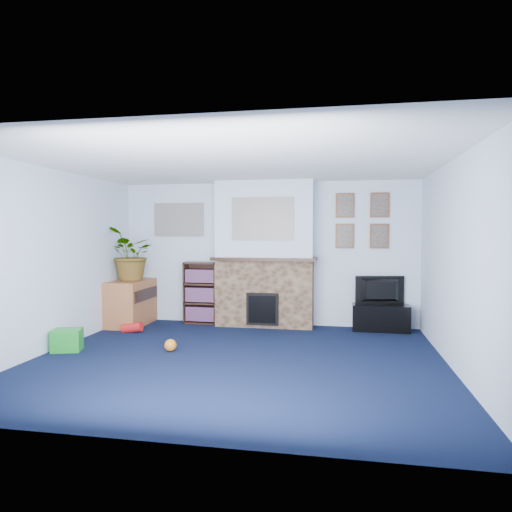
% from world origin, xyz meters
% --- Properties ---
extents(floor, '(5.00, 4.50, 0.01)m').
position_xyz_m(floor, '(0.00, 0.00, 0.00)').
color(floor, black).
rests_on(floor, ground).
extents(ceiling, '(5.00, 4.50, 0.01)m').
position_xyz_m(ceiling, '(0.00, 0.00, 2.40)').
color(ceiling, white).
rests_on(ceiling, wall_back).
extents(wall_back, '(5.00, 0.04, 2.40)m').
position_xyz_m(wall_back, '(0.00, 2.25, 1.20)').
color(wall_back, silver).
rests_on(wall_back, ground).
extents(wall_front, '(5.00, 0.04, 2.40)m').
position_xyz_m(wall_front, '(0.00, -2.25, 1.20)').
color(wall_front, silver).
rests_on(wall_front, ground).
extents(wall_left, '(0.04, 4.50, 2.40)m').
position_xyz_m(wall_left, '(-2.50, 0.00, 1.20)').
color(wall_left, silver).
rests_on(wall_left, ground).
extents(wall_right, '(0.04, 4.50, 2.40)m').
position_xyz_m(wall_right, '(2.50, 0.00, 1.20)').
color(wall_right, silver).
rests_on(wall_right, ground).
extents(chimney_breast, '(1.72, 0.50, 2.40)m').
position_xyz_m(chimney_breast, '(0.00, 2.05, 1.18)').
color(chimney_breast, brown).
rests_on(chimney_breast, ground).
extents(collage_main, '(1.00, 0.03, 0.68)m').
position_xyz_m(collage_main, '(0.00, 1.84, 1.78)').
color(collage_main, gray).
rests_on(collage_main, chimney_breast).
extents(collage_left, '(0.90, 0.03, 0.58)m').
position_xyz_m(collage_left, '(-1.55, 2.23, 1.78)').
color(collage_left, gray).
rests_on(collage_left, wall_back).
extents(portrait_tl, '(0.30, 0.03, 0.40)m').
position_xyz_m(portrait_tl, '(1.30, 2.23, 2.00)').
color(portrait_tl, brown).
rests_on(portrait_tl, wall_back).
extents(portrait_tr, '(0.30, 0.03, 0.40)m').
position_xyz_m(portrait_tr, '(1.85, 2.23, 2.00)').
color(portrait_tr, brown).
rests_on(portrait_tr, wall_back).
extents(portrait_bl, '(0.30, 0.03, 0.40)m').
position_xyz_m(portrait_bl, '(1.30, 2.23, 1.50)').
color(portrait_bl, brown).
rests_on(portrait_bl, wall_back).
extents(portrait_br, '(0.30, 0.03, 0.40)m').
position_xyz_m(portrait_br, '(1.85, 2.23, 1.50)').
color(portrait_br, brown).
rests_on(portrait_br, wall_back).
extents(tv_stand, '(0.88, 0.37, 0.42)m').
position_xyz_m(tv_stand, '(1.87, 2.03, 0.23)').
color(tv_stand, black).
rests_on(tv_stand, ground).
extents(television, '(0.78, 0.25, 0.45)m').
position_xyz_m(television, '(1.87, 2.05, 0.64)').
color(television, black).
rests_on(television, tv_stand).
extents(bookshelf, '(0.58, 0.28, 1.05)m').
position_xyz_m(bookshelf, '(-1.11, 2.11, 0.50)').
color(bookshelf, black).
rests_on(bookshelf, ground).
extents(sideboard, '(0.54, 0.97, 0.75)m').
position_xyz_m(sideboard, '(-2.24, 1.75, 0.35)').
color(sideboard, '#9F5B33').
rests_on(sideboard, ground).
extents(potted_plant, '(0.98, 1.03, 0.90)m').
position_xyz_m(potted_plant, '(-2.19, 1.70, 1.20)').
color(potted_plant, '#26661E').
rests_on(potted_plant, sideboard).
extents(mantel_clock, '(0.10, 0.06, 0.14)m').
position_xyz_m(mantel_clock, '(-0.08, 2.00, 1.22)').
color(mantel_clock, gold).
rests_on(mantel_clock, chimney_breast).
extents(mantel_candle, '(0.05, 0.05, 0.15)m').
position_xyz_m(mantel_candle, '(0.29, 2.00, 1.23)').
color(mantel_candle, '#B2BFC6').
rests_on(mantel_candle, chimney_breast).
extents(mantel_teddy, '(0.13, 0.13, 0.13)m').
position_xyz_m(mantel_teddy, '(-0.47, 2.00, 1.22)').
color(mantel_teddy, gray).
rests_on(mantel_teddy, chimney_breast).
extents(mantel_can, '(0.07, 0.07, 0.13)m').
position_xyz_m(mantel_can, '(0.65, 2.00, 1.21)').
color(mantel_can, yellow).
rests_on(mantel_can, chimney_breast).
extents(green_crate, '(0.43, 0.39, 0.29)m').
position_xyz_m(green_crate, '(-2.30, 0.01, 0.14)').
color(green_crate, '#198C26').
rests_on(green_crate, ground).
extents(toy_ball, '(0.16, 0.16, 0.16)m').
position_xyz_m(toy_ball, '(-0.95, 0.23, 0.09)').
color(toy_ball, orange).
rests_on(toy_ball, ground).
extents(toy_block, '(0.20, 0.20, 0.24)m').
position_xyz_m(toy_block, '(-2.30, 0.03, 0.11)').
color(toy_block, yellow).
rests_on(toy_block, ground).
extents(toy_tube, '(0.33, 0.15, 0.19)m').
position_xyz_m(toy_tube, '(-1.96, 1.20, 0.07)').
color(toy_tube, red).
rests_on(toy_tube, ground).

